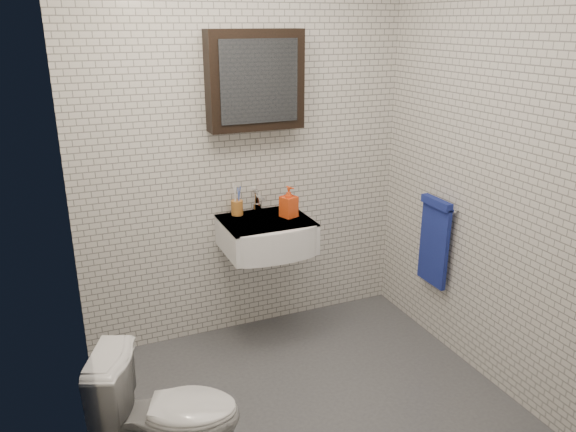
% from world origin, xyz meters
% --- Properties ---
extents(ground, '(2.20, 2.00, 0.01)m').
position_xyz_m(ground, '(0.00, 0.00, 0.01)').
color(ground, '#45474C').
rests_on(ground, ground).
extents(room_shell, '(2.22, 2.02, 2.51)m').
position_xyz_m(room_shell, '(0.00, 0.00, 1.47)').
color(room_shell, silver).
rests_on(room_shell, ground).
extents(washbasin, '(0.55, 0.50, 0.20)m').
position_xyz_m(washbasin, '(0.05, 0.73, 0.76)').
color(washbasin, white).
rests_on(washbasin, room_shell).
extents(faucet, '(0.06, 0.20, 0.15)m').
position_xyz_m(faucet, '(0.05, 0.93, 0.92)').
color(faucet, silver).
rests_on(faucet, washbasin).
extents(mirror_cabinet, '(0.60, 0.15, 0.60)m').
position_xyz_m(mirror_cabinet, '(0.05, 0.93, 1.70)').
color(mirror_cabinet, black).
rests_on(mirror_cabinet, room_shell).
extents(towel_rail, '(0.09, 0.30, 0.58)m').
position_xyz_m(towel_rail, '(1.04, 0.35, 0.72)').
color(towel_rail, silver).
rests_on(towel_rail, room_shell).
extents(toothbrush_cup, '(0.10, 0.10, 0.21)m').
position_xyz_m(toothbrush_cup, '(-0.09, 0.94, 0.90)').
color(toothbrush_cup, '#AF6C2B').
rests_on(toothbrush_cup, washbasin).
extents(soap_bottle, '(0.12, 0.12, 0.20)m').
position_xyz_m(soap_bottle, '(0.21, 0.77, 0.95)').
color(soap_bottle, orange).
rests_on(soap_bottle, washbasin).
extents(toilet, '(0.74, 0.59, 0.66)m').
position_xyz_m(toilet, '(-0.80, -0.18, 0.33)').
color(toilet, silver).
rests_on(toilet, ground).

